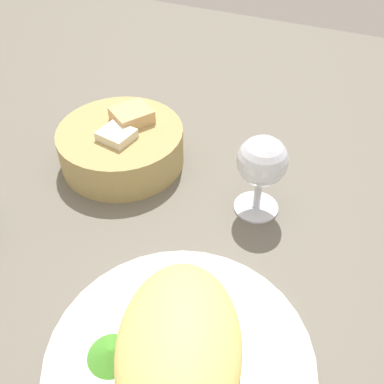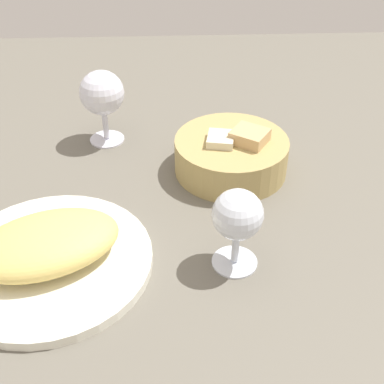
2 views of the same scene
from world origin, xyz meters
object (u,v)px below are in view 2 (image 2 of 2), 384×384
Objects in this scene: plate at (47,262)px; bread_basket at (229,155)px; wine_glass_near at (234,219)px; wine_glass_far at (99,95)px.

plate is 33.30cm from bread_basket.
wine_glass_near is at bearing -94.77° from bread_basket.
bread_basket is at bearing 38.87° from plate.
plate is 32.77cm from wine_glass_far.
plate is 1.46× the size of bread_basket.
wine_glass_far is at bearing 81.62° from plate.
wine_glass_near is (24.08, -0.56, 6.89)cm from plate.
plate is 25.05cm from wine_glass_near.
wine_glass_near is at bearing -58.68° from wine_glass_far.
wine_glass_far is at bearing 153.55° from bread_basket.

